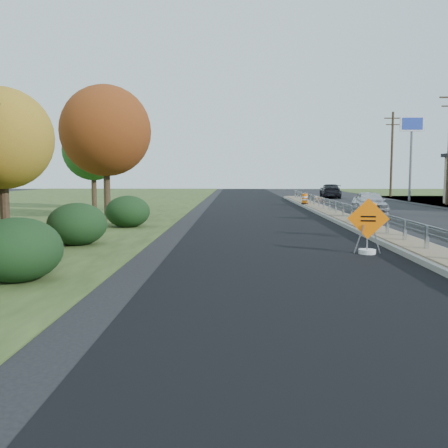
{
  "coord_description": "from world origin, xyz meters",
  "views": [
    {
      "loc": [
        -5.91,
        -17.39,
        2.5
      ],
      "look_at": [
        -6.23,
        -3.32,
        1.1
      ],
      "focal_mm": 40.0,
      "sensor_mm": 36.0,
      "label": 1
    }
  ],
  "objects_px": {
    "caution_sign": "(367,240)",
    "barrel_median_far": "(305,199)",
    "car_silver": "(370,203)",
    "barrel_median_mid": "(371,213)",
    "car_dark_far": "(330,191)"
  },
  "relations": [
    {
      "from": "caution_sign",
      "to": "barrel_median_far",
      "type": "distance_m",
      "value": 23.05
    },
    {
      "from": "car_silver",
      "to": "barrel_median_mid",
      "type": "bearing_deg",
      "value": -100.31
    },
    {
      "from": "caution_sign",
      "to": "car_dark_far",
      "type": "bearing_deg",
      "value": 92.15
    },
    {
      "from": "barrel_median_mid",
      "to": "car_silver",
      "type": "bearing_deg",
      "value": 75.57
    },
    {
      "from": "barrel_median_mid",
      "to": "car_silver",
      "type": "relative_size",
      "value": 0.21
    },
    {
      "from": "barrel_median_mid",
      "to": "car_dark_far",
      "type": "bearing_deg",
      "value": 82.94
    },
    {
      "from": "caution_sign",
      "to": "car_dark_far",
      "type": "relative_size",
      "value": 0.34
    },
    {
      "from": "barrel_median_mid",
      "to": "car_dark_far",
      "type": "distance_m",
      "value": 29.92
    },
    {
      "from": "caution_sign",
      "to": "car_silver",
      "type": "height_order",
      "value": "caution_sign"
    },
    {
      "from": "caution_sign",
      "to": "barrel_median_far",
      "type": "relative_size",
      "value": 2.23
    },
    {
      "from": "caution_sign",
      "to": "car_silver",
      "type": "relative_size",
      "value": 0.41
    },
    {
      "from": "barrel_median_far",
      "to": "car_dark_far",
      "type": "height_order",
      "value": "car_dark_far"
    },
    {
      "from": "caution_sign",
      "to": "car_dark_far",
      "type": "height_order",
      "value": "caution_sign"
    },
    {
      "from": "barrel_median_mid",
      "to": "barrel_median_far",
      "type": "xyz_separation_m",
      "value": [
        -1.1,
        14.84,
        -0.06
      ]
    },
    {
      "from": "barrel_median_mid",
      "to": "barrel_median_far",
      "type": "height_order",
      "value": "barrel_median_mid"
    }
  ]
}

